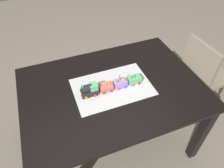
{
  "coord_description": "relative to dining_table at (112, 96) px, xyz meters",
  "views": [
    {
      "loc": [
        -0.41,
        -1.06,
        1.9
      ],
      "look_at": [
        -0.0,
        0.0,
        0.77
      ],
      "focal_mm": 33.35,
      "sensor_mm": 36.0,
      "label": 1
    }
  ],
  "objects": [
    {
      "name": "birthday_candle",
      "position": [
        0.06,
        -0.01,
        0.21
      ],
      "size": [
        0.01,
        0.01,
        0.06
      ],
      "color": "#F24C59",
      "rests_on": "cake_car_gondola_lavender"
    },
    {
      "name": "cake_board",
      "position": [
        -0.0,
        0.0,
        0.11
      ],
      "size": [
        0.6,
        0.4,
        0.0
      ],
      "primitive_type": "cube",
      "color": "silver",
      "rests_on": "dining_table"
    },
    {
      "name": "cake_locomotive",
      "position": [
        -0.19,
        -0.01,
        0.16
      ],
      "size": [
        0.14,
        0.08,
        0.12
      ],
      "color": "#232328",
      "rests_on": "cake_board"
    },
    {
      "name": "dining_table",
      "position": [
        0.0,
        0.0,
        0.0
      ],
      "size": [
        1.4,
        1.0,
        0.74
      ],
      "color": "black",
      "rests_on": "ground"
    },
    {
      "name": "cake_car_flatbed_mint_green",
      "position": [
        0.18,
        -0.01,
        0.14
      ],
      "size": [
        0.1,
        0.08,
        0.07
      ],
      "color": "#59CC7A",
      "rests_on": "cake_board"
    },
    {
      "name": "ground_plane",
      "position": [
        0.0,
        0.0,
        -0.63
      ],
      "size": [
        8.0,
        8.0,
        0.0
      ],
      "primitive_type": "plane",
      "color": "gray"
    },
    {
      "name": "chair",
      "position": [
        1.03,
        0.09,
        -0.16
      ],
      "size": [
        0.42,
        0.42,
        0.86
      ],
      "rotation": [
        0.0,
        0.0,
        1.63
      ],
      "color": "gray",
      "rests_on": "ground"
    },
    {
      "name": "cake_car_tanker_coral",
      "position": [
        -0.06,
        -0.01,
        0.14
      ],
      "size": [
        0.1,
        0.08,
        0.07
      ],
      "color": "#F27260",
      "rests_on": "cake_board"
    },
    {
      "name": "cake_car_gondola_lavender",
      "position": [
        0.06,
        -0.01,
        0.14
      ],
      "size": [
        0.1,
        0.08,
        0.07
      ],
      "color": "#AD84E0",
      "rests_on": "cake_board"
    }
  ]
}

